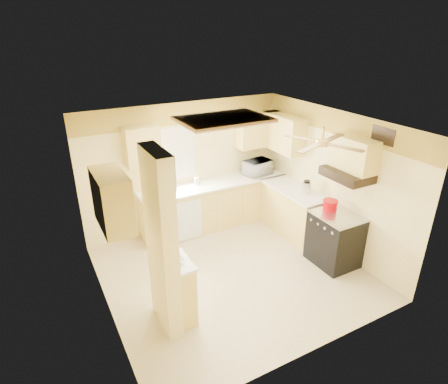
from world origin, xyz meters
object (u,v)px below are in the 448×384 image
microwave (258,167)px  kettle (306,187)px  bowl (177,261)px  stove (335,239)px  dutch_oven (330,205)px

microwave → kettle: (0.25, -1.23, -0.03)m
microwave → bowl: (-2.66, -2.14, -0.13)m
stove → dutch_oven: bearing=83.5°
dutch_oven → stove: bearing=-96.5°
microwave → kettle: 1.26m
stove → bowl: bowl is taller
stove → bowl: size_ratio=4.78×
stove → kettle: 1.07m
stove → kettle: kettle is taller
microwave → kettle: microwave is taller
stove → bowl: 2.89m
bowl → kettle: size_ratio=0.75×
kettle → microwave: bearing=101.6°
microwave → dutch_oven: 1.91m
bowl → dutch_oven: dutch_oven is taller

